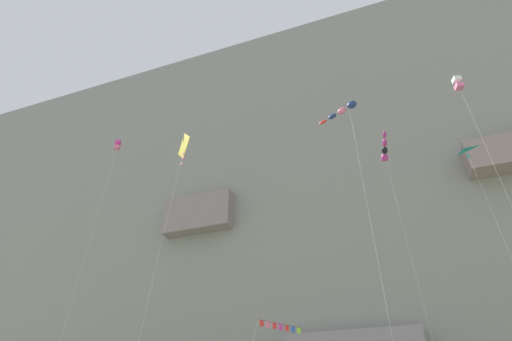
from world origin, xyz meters
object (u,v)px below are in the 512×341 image
object	(u,v)px
kite_delta_far_right	(468,157)
kite_box_high_right	(458,84)
kite_diamond_front_field	(183,150)
kite_box_far_left	(117,147)
kite_windsock_mid_center	(343,111)
kite_banner_low_right	(278,332)
kite_windsock_upper_left	(385,151)

from	to	relation	value
kite_delta_far_right	kite_box_high_right	distance (m)	8.22
kite_diamond_front_field	kite_box_far_left	size ratio (longest dim) A/B	0.74
kite_box_far_left	kite_windsock_mid_center	bearing A→B (deg)	-11.47
kite_banner_low_right	kite_diamond_front_field	size ratio (longest dim) A/B	0.39
kite_windsock_mid_center	kite_delta_far_right	size ratio (longest dim) A/B	1.01
kite_diamond_front_field	kite_windsock_upper_left	distance (m)	21.85
kite_banner_low_right	kite_box_high_right	xyz separation A→B (m)	(19.08, 4.92, 24.38)
kite_box_high_right	kite_box_far_left	size ratio (longest dim) A/B	0.99
kite_box_high_right	kite_box_far_left	bearing A→B (deg)	-176.19
kite_banner_low_right	kite_windsock_upper_left	bearing A→B (deg)	33.61
kite_delta_far_right	kite_banner_low_right	size ratio (longest dim) A/B	2.63
kite_windsock_mid_center	kite_box_high_right	bearing A→B (deg)	36.69
kite_windsock_mid_center	kite_diamond_front_field	xyz separation A→B (m)	(-14.03, -2.32, -2.28)
kite_windsock_upper_left	kite_box_far_left	distance (m)	32.86
kite_windsock_upper_left	kite_box_far_left	size ratio (longest dim) A/B	0.83
kite_windsock_mid_center	kite_box_far_left	distance (m)	30.68
kite_box_far_left	kite_box_high_right	bearing A→B (deg)	3.81
kite_box_high_right	kite_box_far_left	distance (m)	40.75
kite_delta_far_right	kite_box_far_left	distance (m)	40.65
kite_windsock_mid_center	kite_box_far_left	world-z (taller)	kite_box_far_left
kite_windsock_upper_left	kite_box_high_right	size ratio (longest dim) A/B	0.84
kite_windsock_upper_left	kite_delta_far_right	bearing A→B (deg)	-1.88
kite_banner_low_right	kite_box_high_right	world-z (taller)	kite_box_high_right
kite_delta_far_right	kite_diamond_front_field	bearing A→B (deg)	-152.54
kite_delta_far_right	kite_box_far_left	size ratio (longest dim) A/B	0.76
kite_delta_far_right	kite_diamond_front_field	xyz separation A→B (m)	(-24.49, -12.73, -1.83)
kite_delta_far_right	kite_box_far_left	xyz separation A→B (m)	(-39.57, -4.51, 8.16)
kite_delta_far_right	kite_box_high_right	xyz separation A→B (m)	(1.09, -1.80, 7.95)
kite_delta_far_right	kite_windsock_mid_center	bearing A→B (deg)	-135.15
kite_banner_low_right	kite_windsock_mid_center	bearing A→B (deg)	-26.10
kite_windsock_mid_center	kite_diamond_front_field	world-z (taller)	kite_windsock_mid_center
kite_banner_low_right	kite_diamond_front_field	world-z (taller)	kite_diamond_front_field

